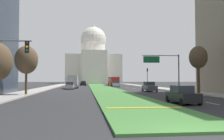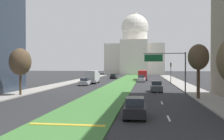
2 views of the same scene
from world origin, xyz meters
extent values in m
plane|color=#2B2B2D|center=(0.00, 61.77, 0.00)|extent=(271.77, 271.77, 0.00)
cube|color=#427A38|center=(0.00, 55.59, 0.07)|extent=(6.24, 111.18, 0.14)
cube|color=gold|center=(0.00, 8.09, 0.16)|extent=(5.61, 0.50, 0.04)
cube|color=silver|center=(7.51, 12.09, 0.00)|extent=(0.16, 2.40, 0.01)
cube|color=silver|center=(7.51, 20.92, 0.00)|extent=(0.16, 2.40, 0.01)
cube|color=silver|center=(7.51, 32.36, 0.00)|extent=(0.16, 2.40, 0.01)
cube|color=silver|center=(7.51, 38.03, 0.00)|extent=(0.16, 2.40, 0.01)
cube|color=silver|center=(7.51, 48.53, 0.00)|extent=(0.16, 2.40, 0.01)
cube|color=silver|center=(7.51, 58.40, 0.00)|extent=(0.16, 2.40, 0.01)
cube|color=silver|center=(7.51, 67.70, 0.00)|extent=(0.16, 2.40, 0.01)
cube|color=#9E9991|center=(-13.90, 49.41, 0.07)|extent=(4.00, 111.18, 0.15)
cube|color=#9E9991|center=(13.90, 49.41, 0.07)|extent=(4.00, 111.18, 0.15)
cube|color=silver|center=(0.00, 123.53, 7.64)|extent=(29.27, 21.96, 15.27)
cube|color=silver|center=(0.00, 110.55, 8.40)|extent=(12.88, 4.00, 16.80)
cylinder|color=silver|center=(0.00, 123.53, 18.56)|extent=(12.89, 12.89, 6.57)
sphere|color=silver|center=(0.00, 123.53, 24.33)|extent=(14.16, 14.16, 14.16)
cylinder|color=silver|center=(0.00, 123.53, 30.70)|extent=(1.80, 1.80, 3.00)
cylinder|color=#515456|center=(-9.80, 8.68, 5.05)|extent=(3.20, 0.10, 0.10)
cube|color=black|center=(-8.52, 8.68, 4.60)|extent=(0.28, 0.24, 0.84)
sphere|color=#510F0F|center=(-8.52, 8.54, 4.88)|extent=(0.18, 0.18, 0.18)
sphere|color=#F2A51E|center=(-8.52, 8.54, 4.60)|extent=(0.18, 0.18, 0.18)
sphere|color=#0F4219|center=(-8.52, 8.54, 4.32)|extent=(0.18, 0.18, 0.18)
cylinder|color=#515456|center=(11.40, 50.38, 2.60)|extent=(0.16, 0.16, 5.20)
cube|color=black|center=(11.40, 50.38, 4.60)|extent=(0.28, 0.24, 0.84)
sphere|color=#510F0F|center=(11.40, 50.24, 4.88)|extent=(0.18, 0.18, 0.18)
sphere|color=#4C380F|center=(11.40, 50.24, 4.60)|extent=(0.18, 0.18, 0.18)
sphere|color=#1ED838|center=(11.40, 50.24, 4.32)|extent=(0.18, 0.18, 0.18)
cylinder|color=#515456|center=(11.60, 30.17, 3.25)|extent=(0.20, 0.20, 6.50)
cylinder|color=#515456|center=(8.40, 30.17, 6.30)|extent=(6.41, 0.12, 0.12)
cube|color=#146033|center=(6.80, 30.12, 5.60)|extent=(2.80, 0.08, 1.10)
cylinder|color=#4C3823|center=(-12.52, 25.27, 2.00)|extent=(0.31, 0.31, 3.99)
ellipsoid|color=brown|center=(-12.52, 25.27, 4.98)|extent=(3.16, 3.16, 3.94)
cylinder|color=#4C3823|center=(12.40, 24.66, 2.35)|extent=(0.41, 0.41, 4.70)
ellipsoid|color=brown|center=(12.40, 24.66, 5.54)|extent=(2.69, 2.69, 3.36)
cube|color=black|center=(4.70, 12.19, 0.62)|extent=(1.82, 4.31, 0.81)
cube|color=#282D38|center=(4.70, 12.36, 1.36)|extent=(1.58, 2.08, 0.66)
cylinder|color=black|center=(5.52, 10.51, 0.32)|extent=(0.23, 0.64, 0.64)
cylinder|color=black|center=(3.93, 10.48, 0.32)|extent=(0.23, 0.64, 0.64)
cylinder|color=black|center=(5.47, 13.89, 0.32)|extent=(0.23, 0.64, 0.64)
cylinder|color=black|center=(3.87, 13.86, 0.32)|extent=(0.23, 0.64, 0.64)
cube|color=#4C5156|center=(7.42, 33.81, 0.66)|extent=(1.92, 4.23, 0.88)
cube|color=#282D38|center=(7.41, 33.98, 1.45)|extent=(1.66, 2.04, 0.72)
cylinder|color=black|center=(8.29, 32.18, 0.32)|extent=(0.23, 0.64, 0.64)
cylinder|color=black|center=(6.60, 32.15, 0.32)|extent=(0.23, 0.64, 0.64)
cylinder|color=black|center=(8.23, 35.47, 0.32)|extent=(0.23, 0.64, 0.64)
cylinder|color=black|center=(6.55, 35.44, 0.32)|extent=(0.23, 0.64, 0.64)
cube|color=#BCBCC1|center=(-7.84, 45.57, 0.62)|extent=(1.85, 4.13, 0.79)
cube|color=#282D38|center=(-7.84, 45.41, 1.33)|extent=(1.62, 1.98, 0.65)
cylinder|color=black|center=(-8.68, 47.18, 0.32)|extent=(0.22, 0.64, 0.64)
cylinder|color=black|center=(-7.00, 47.18, 0.32)|extent=(0.22, 0.64, 0.64)
cylinder|color=black|center=(-8.68, 43.96, 0.32)|extent=(0.22, 0.64, 0.64)
cylinder|color=black|center=(-7.00, 43.96, 0.32)|extent=(0.22, 0.64, 0.64)
cube|color=#BCBCC1|center=(4.50, 59.36, 0.67)|extent=(2.13, 4.72, 0.90)
cube|color=#282D38|center=(4.51, 59.55, 1.50)|extent=(1.76, 2.31, 0.74)
cylinder|color=black|center=(5.23, 57.45, 0.32)|extent=(0.26, 0.65, 0.64)
cylinder|color=black|center=(3.55, 57.56, 0.32)|extent=(0.26, 0.65, 0.64)
cylinder|color=black|center=(5.46, 61.17, 0.32)|extent=(0.26, 0.65, 0.64)
cylinder|color=black|center=(3.77, 61.27, 0.32)|extent=(0.26, 0.65, 0.64)
cube|color=black|center=(-5.02, 74.23, 0.62)|extent=(2.03, 4.36, 0.79)
cube|color=#282D38|center=(-5.03, 74.05, 1.34)|extent=(1.72, 2.12, 0.65)
cylinder|color=black|center=(-5.81, 75.95, 0.32)|extent=(0.24, 0.65, 0.64)
cylinder|color=black|center=(-4.11, 75.89, 0.32)|extent=(0.24, 0.65, 0.64)
cylinder|color=black|center=(-5.94, 72.56, 0.32)|extent=(0.24, 0.65, 0.64)
cylinder|color=black|center=(-4.24, 72.50, 0.32)|extent=(0.24, 0.65, 0.64)
cube|color=#BCBCC1|center=(-7.35, 53.83, 1.45)|extent=(2.30, 2.00, 2.20)
cube|color=#B2B2B7|center=(-7.35, 50.63, 1.80)|extent=(2.30, 4.40, 2.80)
cylinder|color=black|center=(-8.40, 53.83, 0.45)|extent=(0.30, 0.90, 0.90)
cylinder|color=black|center=(-6.30, 53.83, 0.45)|extent=(0.30, 0.90, 0.90)
cylinder|color=black|center=(-8.40, 49.53, 0.45)|extent=(0.30, 0.90, 0.90)
cylinder|color=black|center=(-6.30, 49.53, 0.45)|extent=(0.30, 0.90, 0.90)
cube|color=#B21E1E|center=(4.70, 67.97, 1.70)|extent=(2.50, 11.00, 2.50)
cube|color=#232833|center=(4.70, 67.97, 2.05)|extent=(2.52, 10.12, 0.90)
cylinder|color=black|center=(5.85, 63.67, 0.50)|extent=(0.32, 1.00, 1.00)
cylinder|color=black|center=(3.55, 63.67, 0.50)|extent=(0.32, 1.00, 1.00)
cylinder|color=black|center=(5.85, 71.87, 0.50)|extent=(0.32, 1.00, 1.00)
cylinder|color=black|center=(3.55, 71.87, 0.50)|extent=(0.32, 1.00, 1.00)
camera|label=1|loc=(-4.27, -9.24, 2.26)|focal=38.39mm
camera|label=2|loc=(5.58, -9.37, 4.41)|focal=40.47mm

